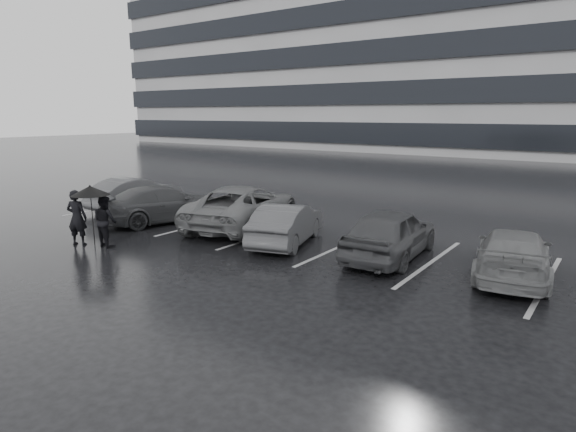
# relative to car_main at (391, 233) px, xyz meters

# --- Properties ---
(ground) EXTENTS (160.00, 160.00, 0.00)m
(ground) POSITION_rel_car_main_xyz_m (-2.29, -2.29, -0.71)
(ground) COLOR black
(ground) RESTS_ON ground
(office_building) EXTENTS (61.00, 26.00, 29.00)m
(office_building) POSITION_rel_car_main_xyz_m (-24.29, 45.71, 13.63)
(office_building) COLOR #97979A
(office_building) RESTS_ON ground
(car_main) EXTENTS (2.00, 4.29, 1.42)m
(car_main) POSITION_rel_car_main_xyz_m (0.00, 0.00, 0.00)
(car_main) COLOR black
(car_main) RESTS_ON ground
(car_west_a) EXTENTS (2.41, 4.05, 1.26)m
(car_west_a) POSITION_rel_car_main_xyz_m (-3.25, -0.43, -0.08)
(car_west_a) COLOR #2A2A2C
(car_west_a) RESTS_ON ground
(car_west_b) EXTENTS (3.81, 5.87, 1.50)m
(car_west_b) POSITION_rel_car_main_xyz_m (-5.76, 0.42, 0.04)
(car_west_b) COLOR #434446
(car_west_b) RESTS_ON ground
(car_west_c) EXTENTS (3.13, 4.99, 1.35)m
(car_west_c) POSITION_rel_car_main_xyz_m (-8.79, -0.59, -0.04)
(car_west_c) COLOR black
(car_west_c) RESTS_ON ground
(car_west_d) EXTENTS (1.49, 4.10, 1.35)m
(car_west_d) POSITION_rel_car_main_xyz_m (-11.72, 0.33, -0.04)
(car_west_d) COLOR #2A2A2C
(car_west_d) RESTS_ON ground
(car_east) EXTENTS (2.36, 4.35, 1.20)m
(car_east) POSITION_rel_car_main_xyz_m (3.13, 0.22, -0.11)
(car_east) COLOR #434446
(car_east) RESTS_ON ground
(pedestrian_left) EXTENTS (0.74, 0.65, 1.72)m
(pedestrian_left) POSITION_rel_car_main_xyz_m (-8.36, -4.31, 0.15)
(pedestrian_left) COLOR black
(pedestrian_left) RESTS_ON ground
(pedestrian_right) EXTENTS (0.79, 0.64, 1.56)m
(pedestrian_right) POSITION_rel_car_main_xyz_m (-7.56, -3.87, 0.07)
(pedestrian_right) COLOR black
(pedestrian_right) RESTS_ON ground
(umbrella) EXTENTS (1.11, 1.11, 1.88)m
(umbrella) POSITION_rel_car_main_xyz_m (-7.83, -4.12, 1.00)
(umbrella) COLOR black
(umbrella) RESTS_ON ground
(stall_stripes) EXTENTS (19.72, 5.00, 0.00)m
(stall_stripes) POSITION_rel_car_main_xyz_m (-3.09, 0.21, -0.71)
(stall_stripes) COLOR #969698
(stall_stripes) RESTS_ON ground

